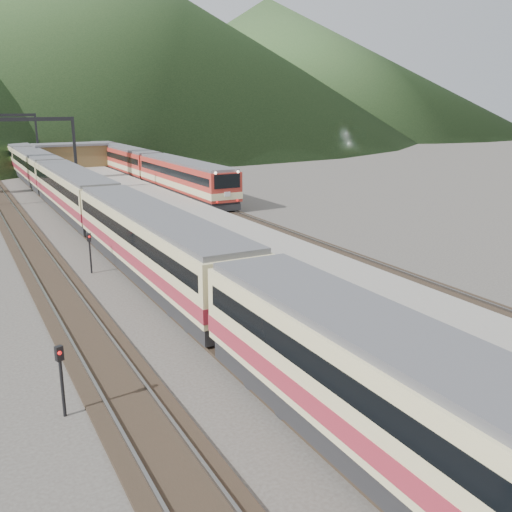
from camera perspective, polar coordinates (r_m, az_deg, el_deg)
track_main at (r=44.06m, az=-15.71°, el=2.52°), size 2.60×200.00×0.23m
track_far at (r=43.30m, az=-22.16°, el=1.76°), size 2.60×200.00×0.23m
track_second at (r=47.78m, az=-2.15°, el=4.00°), size 2.60×200.00×0.23m
platform at (r=43.61m, az=-7.97°, el=3.40°), size 8.00×100.00×1.00m
gantry_near at (r=57.60m, az=-22.33°, el=10.32°), size 9.55×0.25×8.00m
station_shed at (r=81.75m, az=-18.04°, el=9.60°), size 9.40×4.40×3.10m
hill_b at (r=237.13m, az=-19.91°, el=20.95°), size 220.00×220.00×75.00m
hill_c at (r=243.82m, az=1.12°, el=18.63°), size 160.00×160.00×50.00m
main_train at (r=51.08m, az=-17.81°, el=6.34°), size 3.08×105.68×3.76m
second_train at (r=76.71m, az=-12.70°, el=9.25°), size 2.92×59.98×3.57m
short_signal_b at (r=32.70m, az=-16.29°, el=0.81°), size 0.26×0.22×2.27m
short_signal_c at (r=18.09m, az=-18.93°, el=-10.88°), size 0.26×0.22×2.27m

